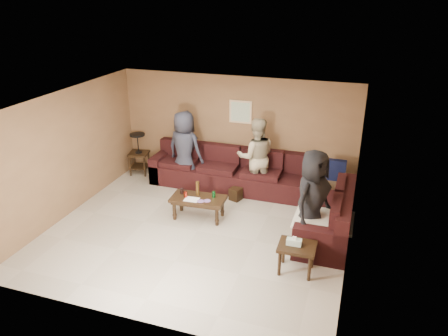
% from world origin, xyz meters
% --- Properties ---
extents(room, '(5.60, 5.50, 2.50)m').
position_xyz_m(room, '(0.00, 0.00, 1.66)').
color(room, '#AEA593').
rests_on(room, ground).
extents(sectional_sofa, '(4.65, 2.90, 0.97)m').
position_xyz_m(sectional_sofa, '(0.81, 1.52, 0.33)').
color(sectional_sofa, black).
rests_on(sectional_sofa, ground).
extents(coffee_table, '(1.10, 0.60, 0.73)m').
position_xyz_m(coffee_table, '(-0.18, 0.51, 0.38)').
color(coffee_table, black).
rests_on(coffee_table, ground).
extents(end_table_left, '(0.53, 0.53, 1.03)m').
position_xyz_m(end_table_left, '(-2.38, 2.14, 0.54)').
color(end_table_left, black).
rests_on(end_table_left, ground).
extents(side_table_right, '(0.60, 0.50, 0.64)m').
position_xyz_m(side_table_right, '(1.98, -0.66, 0.42)').
color(side_table_right, black).
rests_on(side_table_right, ground).
extents(waste_bin, '(0.29, 0.29, 0.27)m').
position_xyz_m(waste_bin, '(0.30, 1.50, 0.14)').
color(waste_bin, black).
rests_on(waste_bin, ground).
extents(wall_art, '(0.52, 0.04, 0.52)m').
position_xyz_m(wall_art, '(0.10, 2.48, 1.70)').
color(wall_art, tan).
rests_on(wall_art, ground).
extents(person_left, '(0.95, 0.70, 1.77)m').
position_xyz_m(person_left, '(-1.04, 1.89, 0.88)').
color(person_left, '#2A2D3B').
rests_on(person_left, ground).
extents(person_middle, '(1.02, 0.91, 1.74)m').
position_xyz_m(person_middle, '(0.62, 1.96, 0.87)').
color(person_middle, tan).
rests_on(person_middle, ground).
extents(person_right, '(0.89, 1.04, 1.80)m').
position_xyz_m(person_right, '(2.07, 0.23, 0.90)').
color(person_right, black).
rests_on(person_right, ground).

